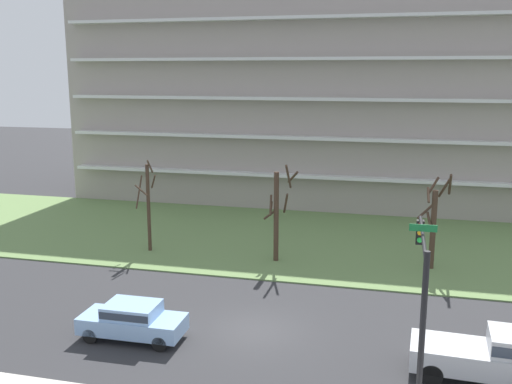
# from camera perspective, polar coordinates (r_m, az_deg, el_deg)

# --- Properties ---
(ground) EXTENTS (160.00, 160.00, 0.00)m
(ground) POSITION_cam_1_polar(r_m,az_deg,el_deg) (25.86, -0.08, -13.52)
(ground) COLOR #2D2D30
(grass_lawn_strip) EXTENTS (80.00, 16.00, 0.08)m
(grass_lawn_strip) POSITION_cam_1_polar(r_m,az_deg,el_deg) (38.71, 4.96, -4.78)
(grass_lawn_strip) COLOR #66844C
(grass_lawn_strip) RESTS_ON ground
(apartment_building) EXTENTS (43.87, 13.47, 18.05)m
(apartment_building) POSITION_cam_1_polar(r_m,az_deg,el_deg) (51.29, 7.69, 9.43)
(apartment_building) COLOR #9E938C
(apartment_building) RESTS_ON ground
(tree_far_left) EXTENTS (1.33, 1.34, 5.85)m
(tree_far_left) POSITION_cam_1_polar(r_m,az_deg,el_deg) (36.19, -10.64, -1.24)
(tree_far_left) COLOR #423023
(tree_far_left) RESTS_ON ground
(tree_left) EXTENTS (2.15, 2.10, 5.97)m
(tree_left) POSITION_cam_1_polar(r_m,az_deg,el_deg) (33.70, 2.17, -1.92)
(tree_left) COLOR #423023
(tree_left) RESTS_ON ground
(tree_center) EXTENTS (1.78, 1.76, 5.70)m
(tree_center) POSITION_cam_1_polar(r_m,az_deg,el_deg) (33.90, 17.19, -2.80)
(tree_center) COLOR #423023
(tree_center) RESTS_ON ground
(sedan_blue_near_left) EXTENTS (4.42, 1.85, 1.57)m
(sedan_blue_near_left) POSITION_cam_1_polar(r_m,az_deg,el_deg) (25.32, -12.12, -12.20)
(sedan_blue_near_left) COLOR #8CB2E0
(sedan_blue_near_left) RESTS_ON ground
(pickup_silver_center_left) EXTENTS (5.49, 2.27, 1.95)m
(pickup_silver_center_left) POSITION_cam_1_polar(r_m,az_deg,el_deg) (23.28, 22.52, -14.71)
(pickup_silver_center_left) COLOR #B7BABF
(pickup_silver_center_left) RESTS_ON ground
(traffic_signal_mast) EXTENTS (0.90, 5.67, 6.16)m
(traffic_signal_mast) POSITION_cam_1_polar(r_m,az_deg,el_deg) (19.29, 16.02, -9.36)
(traffic_signal_mast) COLOR black
(traffic_signal_mast) RESTS_ON ground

